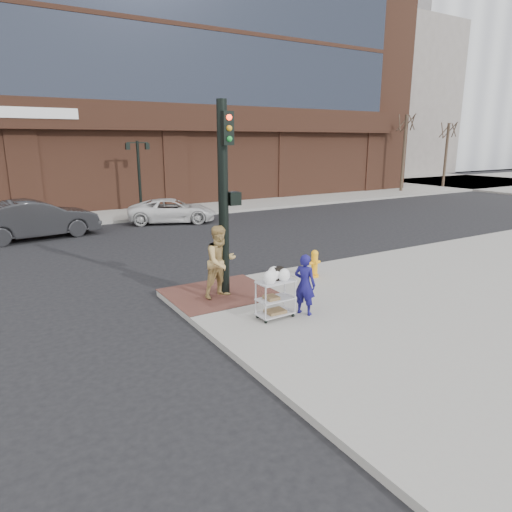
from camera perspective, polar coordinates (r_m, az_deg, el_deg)
ground at (r=12.00m, az=0.01°, el=-6.05°), size 220.00×220.00×0.00m
sidewalk_far at (r=45.67m, az=-7.51°, el=8.98°), size 65.00×36.00×0.15m
brick_curb_ramp at (r=12.42m, az=-4.52°, el=-4.63°), size 2.80×2.40×0.01m
bank_building at (r=43.22m, az=-17.83°, el=26.98°), size 42.00×26.00×28.00m
filler_block at (r=66.28m, az=13.32°, el=18.06°), size 14.00×20.00×18.00m
bare_tree_a at (r=39.71m, az=18.34°, el=16.58°), size 1.80×1.80×7.20m
bare_tree_b at (r=44.68m, az=23.01°, el=15.25°), size 1.80×1.80×6.70m
lamp_post at (r=26.84m, az=-14.44°, el=10.50°), size 1.32×0.22×4.00m
traffic_signal_pole at (r=11.77m, az=-3.96°, el=7.71°), size 0.61×0.51×5.00m
woman_blue at (r=10.79m, az=6.11°, el=-3.55°), size 0.56×0.64×1.46m
pedestrian_tan at (r=11.87m, az=-4.45°, el=-0.73°), size 1.04×0.87×1.91m
sedan_dark at (r=22.00m, az=-25.86°, el=4.15°), size 5.37×2.58×1.70m
minivan_white at (r=24.21m, az=-10.42°, el=5.60°), size 4.92×3.56×1.24m
utility_cart at (r=10.56m, az=2.45°, el=-4.93°), size 0.89×0.53×1.21m
fire_hydrant at (r=13.84m, az=7.32°, el=-0.90°), size 0.39×0.28×0.84m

